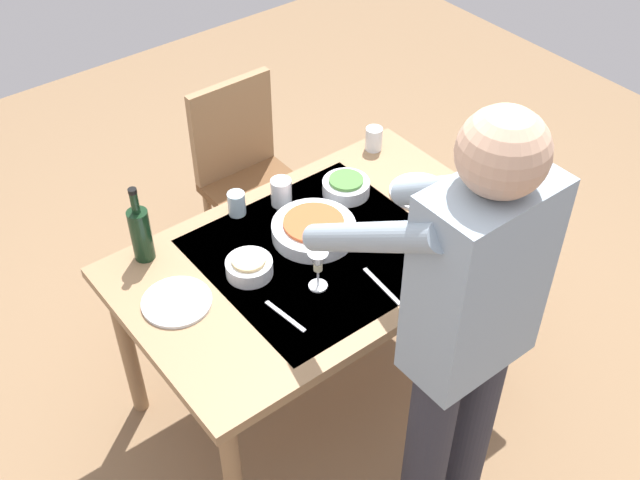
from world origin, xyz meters
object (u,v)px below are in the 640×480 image
object	(u,v)px
chair_near	(247,169)
serving_bowl_pasta	(314,229)
side_bowl_salad	(346,186)
water_cup_far_left	(281,192)
person_server	(464,332)
water_cup_near_right	(374,139)
dinner_plate_near	(419,192)
wine_glass_left	(494,211)
dining_table	(320,268)
wine_glass_right	(318,263)
water_cup_near_left	(237,204)
wine_bottle	(141,233)
side_bowl_bread	(249,266)
dinner_plate_far	(177,302)

from	to	relation	value
chair_near	serving_bowl_pasta	size ratio (longest dim) A/B	3.03
side_bowl_salad	water_cup_far_left	bearing A→B (deg)	-23.50
person_server	water_cup_near_right	xyz separation A→B (m)	(-0.59, -1.05, -0.16)
dinner_plate_near	side_bowl_salad	bearing A→B (deg)	-37.55
wine_glass_left	person_server	bearing A→B (deg)	34.55
dining_table	wine_glass_left	xyz separation A→B (m)	(-0.54, 0.30, 0.19)
wine_glass_right	water_cup_near_left	world-z (taller)	wine_glass_right
person_server	dinner_plate_near	distance (m)	0.92
wine_glass_left	serving_bowl_pasta	distance (m)	0.63
wine_glass_right	water_cup_near_right	distance (m)	0.83
chair_near	person_server	size ratio (longest dim) A/B	0.54
wine_bottle	side_bowl_bread	bearing A→B (deg)	129.20
side_bowl_bread	dinner_plate_far	size ratio (longest dim) A/B	0.70
dinner_plate_near	dinner_plate_far	bearing A→B (deg)	-3.39
water_cup_near_left	side_bowl_salad	xyz separation A→B (m)	(-0.39, 0.15, -0.01)
water_cup_far_left	side_bowl_bread	xyz separation A→B (m)	(0.31, 0.24, -0.02)
wine_bottle	dinner_plate_near	xyz separation A→B (m)	(-1.00, 0.32, -0.10)
water_cup_near_right	dinner_plate_near	world-z (taller)	water_cup_near_right
side_bowl_salad	dinner_plate_near	world-z (taller)	side_bowl_salad
wine_glass_right	water_cup_near_left	xyz separation A→B (m)	(0.00, -0.48, -0.06)
chair_near	side_bowl_bread	bearing A→B (deg)	57.53
wine_bottle	wine_glass_left	world-z (taller)	wine_bottle
serving_bowl_pasta	dinner_plate_near	world-z (taller)	serving_bowl_pasta
chair_near	person_server	bearing A→B (deg)	80.27
side_bowl_salad	serving_bowl_pasta	bearing A→B (deg)	26.07
wine_bottle	dinner_plate_far	world-z (taller)	wine_bottle
water_cup_far_left	dinner_plate_near	bearing A→B (deg)	149.08
side_bowl_bread	dinner_plate_far	distance (m)	0.27
dinner_plate_near	water_cup_near_left	bearing A→B (deg)	-27.85
wine_bottle	water_cup_near_right	size ratio (longest dim) A/B	3.03
wine_glass_left	side_bowl_bread	world-z (taller)	wine_glass_left
water_cup_near_left	water_cup_far_left	distance (m)	0.17
wine_glass_left	wine_glass_right	xyz separation A→B (m)	(0.65, -0.17, 0.00)
wine_glass_left	water_cup_near_left	xyz separation A→B (m)	(0.65, -0.65, -0.06)
side_bowl_salad	dinner_plate_far	world-z (taller)	side_bowl_salad
wine_bottle	side_bowl_salad	distance (m)	0.79
water_cup_near_left	water_cup_near_right	world-z (taller)	water_cup_near_right
chair_near	dinner_plate_near	size ratio (longest dim) A/B	3.96
chair_near	dinner_plate_near	world-z (taller)	chair_near
wine_glass_right	side_bowl_salad	xyz separation A→B (m)	(-0.39, -0.33, -0.07)
wine_glass_right	dinner_plate_near	bearing A→B (deg)	-165.32
dining_table	water_cup_near_left	bearing A→B (deg)	-71.97
water_cup_near_left	side_bowl_salad	size ratio (longest dim) A/B	0.51
dinner_plate_far	chair_near	bearing A→B (deg)	-135.77
water_cup_near_left	water_cup_far_left	bearing A→B (deg)	161.61
water_cup_near_left	dinner_plate_near	xyz separation A→B (m)	(-0.61, 0.32, -0.04)
wine_glass_right	side_bowl_bread	size ratio (longest dim) A/B	0.94
water_cup_near_left	dinner_plate_far	size ratio (longest dim) A/B	0.40
water_cup_near_right	side_bowl_salad	size ratio (longest dim) A/B	0.54
chair_near	water_cup_near_right	bearing A→B (deg)	125.64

